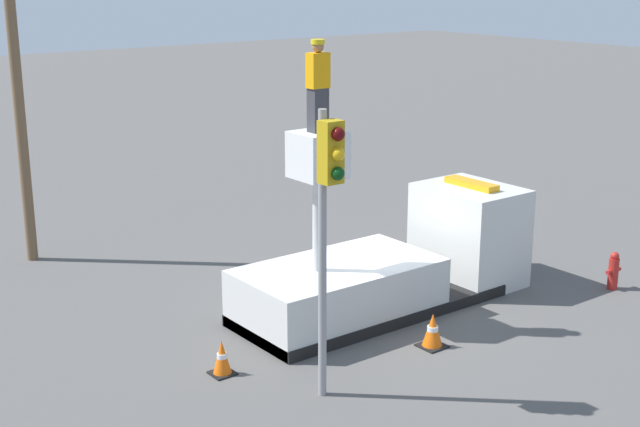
{
  "coord_description": "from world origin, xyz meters",
  "views": [
    {
      "loc": [
        -11.55,
        -13.38,
        7.06
      ],
      "look_at": [
        -2.27,
        -1.23,
        2.78
      ],
      "focal_mm": 50.0,
      "sensor_mm": 36.0,
      "label": 1
    }
  ],
  "objects_px": {
    "traffic_light_pole": "(328,199)",
    "traffic_cone_rear": "(222,358)",
    "traffic_cone_curbside": "(433,331)",
    "utility_pole": "(16,68)",
    "bucket_truck": "(393,267)",
    "fire_hydrant": "(613,271)",
    "worker": "(318,86)"
  },
  "relations": [
    {
      "from": "bucket_truck",
      "to": "traffic_cone_curbside",
      "type": "distance_m",
      "value": 2.41
    },
    {
      "from": "worker",
      "to": "traffic_cone_rear",
      "type": "height_order",
      "value": "worker"
    },
    {
      "from": "fire_hydrant",
      "to": "traffic_cone_curbside",
      "type": "xyz_separation_m",
      "value": [
        -5.46,
        0.18,
        -0.11
      ]
    },
    {
      "from": "traffic_cone_rear",
      "to": "traffic_cone_curbside",
      "type": "relative_size",
      "value": 0.95
    },
    {
      "from": "worker",
      "to": "utility_pole",
      "type": "distance_m",
      "value": 8.27
    },
    {
      "from": "traffic_cone_rear",
      "to": "utility_pole",
      "type": "distance_m",
      "value": 9.51
    },
    {
      "from": "bucket_truck",
      "to": "fire_hydrant",
      "type": "height_order",
      "value": "bucket_truck"
    },
    {
      "from": "traffic_light_pole",
      "to": "traffic_cone_rear",
      "type": "xyz_separation_m",
      "value": [
        -0.95,
        1.85,
        -3.17
      ]
    },
    {
      "from": "bucket_truck",
      "to": "traffic_light_pole",
      "type": "bearing_deg",
      "value": -145.63
    },
    {
      "from": "bucket_truck",
      "to": "traffic_cone_rear",
      "type": "relative_size",
      "value": 10.48
    },
    {
      "from": "bucket_truck",
      "to": "traffic_cone_rear",
      "type": "xyz_separation_m",
      "value": [
        -4.74,
        -0.75,
        -0.52
      ]
    },
    {
      "from": "traffic_cone_curbside",
      "to": "traffic_cone_rear",
      "type": "bearing_deg",
      "value": 159.61
    },
    {
      "from": "worker",
      "to": "traffic_light_pole",
      "type": "xyz_separation_m",
      "value": [
        -1.77,
        -2.6,
        -1.39
      ]
    },
    {
      "from": "bucket_truck",
      "to": "traffic_cone_curbside",
      "type": "bearing_deg",
      "value": -113.08
    },
    {
      "from": "fire_hydrant",
      "to": "traffic_cone_rear",
      "type": "xyz_separation_m",
      "value": [
        -9.28,
        1.6,
        -0.12
      ]
    },
    {
      "from": "bucket_truck",
      "to": "traffic_light_pole",
      "type": "xyz_separation_m",
      "value": [
        -3.8,
        -2.6,
        2.65
      ]
    },
    {
      "from": "bucket_truck",
      "to": "utility_pole",
      "type": "bearing_deg",
      "value": 123.73
    },
    {
      "from": "worker",
      "to": "traffic_cone_curbside",
      "type": "bearing_deg",
      "value": -62.99
    },
    {
      "from": "traffic_cone_curbside",
      "to": "utility_pole",
      "type": "xyz_separation_m",
      "value": [
        -4.2,
        9.83,
        4.4
      ]
    },
    {
      "from": "fire_hydrant",
      "to": "bucket_truck",
      "type": "bearing_deg",
      "value": 152.63
    },
    {
      "from": "traffic_cone_rear",
      "to": "utility_pole",
      "type": "bearing_deg",
      "value": 92.56
    },
    {
      "from": "fire_hydrant",
      "to": "worker",
      "type": "bearing_deg",
      "value": 160.31
    },
    {
      "from": "traffic_light_pole",
      "to": "traffic_cone_curbside",
      "type": "relative_size",
      "value": 7.22
    },
    {
      "from": "bucket_truck",
      "to": "fire_hydrant",
      "type": "bearing_deg",
      "value": -27.37
    },
    {
      "from": "traffic_cone_rear",
      "to": "traffic_cone_curbside",
      "type": "xyz_separation_m",
      "value": [
        3.82,
        -1.42,
        0.02
      ]
    },
    {
      "from": "bucket_truck",
      "to": "fire_hydrant",
      "type": "xyz_separation_m",
      "value": [
        4.54,
        -2.35,
        -0.4
      ]
    },
    {
      "from": "bucket_truck",
      "to": "worker",
      "type": "height_order",
      "value": "worker"
    },
    {
      "from": "traffic_cone_curbside",
      "to": "fire_hydrant",
      "type": "bearing_deg",
      "value": -1.93
    },
    {
      "from": "traffic_cone_rear",
      "to": "traffic_cone_curbside",
      "type": "distance_m",
      "value": 4.08
    },
    {
      "from": "traffic_cone_rear",
      "to": "traffic_cone_curbside",
      "type": "bearing_deg",
      "value": -20.39
    },
    {
      "from": "traffic_cone_curbside",
      "to": "traffic_light_pole",
      "type": "bearing_deg",
      "value": -171.47
    },
    {
      "from": "bucket_truck",
      "to": "traffic_cone_curbside",
      "type": "relative_size",
      "value": 10.01
    }
  ]
}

